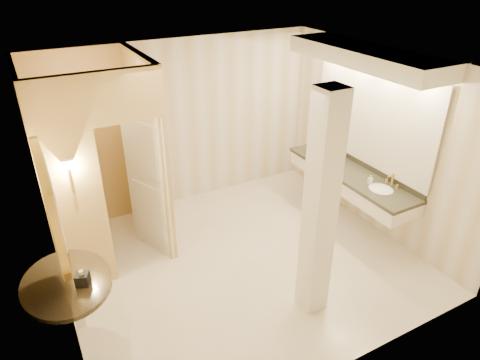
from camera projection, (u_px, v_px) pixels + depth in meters
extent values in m
plane|color=white|center=(242.00, 261.00, 5.95)|extent=(4.50, 4.50, 0.00)
plane|color=white|center=(242.00, 65.00, 4.68)|extent=(4.50, 4.50, 0.00)
cube|color=silver|center=(182.00, 125.00, 6.87)|extent=(4.50, 0.02, 2.70)
cube|color=silver|center=(350.00, 266.00, 3.76)|extent=(4.50, 0.02, 2.70)
cube|color=silver|center=(49.00, 223.00, 4.37)|extent=(0.02, 4.00, 2.70)
cube|color=silver|center=(377.00, 141.00, 6.26)|extent=(0.02, 4.00, 2.70)
cube|color=#F4DA7F|center=(149.00, 151.00, 5.95)|extent=(0.10, 1.50, 2.70)
cube|color=#F4DA7F|center=(74.00, 194.00, 4.90)|extent=(0.65, 0.10, 2.70)
cube|color=#F4DA7F|center=(125.00, 96.00, 4.71)|extent=(0.80, 0.10, 0.60)
cube|color=white|center=(148.00, 184.00, 5.73)|extent=(0.37, 0.75, 2.10)
cylinder|color=gold|center=(72.00, 181.00, 4.75)|extent=(0.03, 0.03, 0.30)
cone|color=white|center=(68.00, 165.00, 4.65)|extent=(0.14, 0.14, 0.14)
cube|color=white|center=(350.00, 180.00, 6.52)|extent=(0.60, 2.29, 0.24)
cube|color=black|center=(351.00, 173.00, 6.47)|extent=(0.64, 2.33, 0.05)
cube|color=black|center=(365.00, 165.00, 6.55)|extent=(0.03, 2.29, 0.10)
ellipsoid|color=white|center=(380.00, 192.00, 5.99)|extent=(0.40, 0.44, 0.15)
cylinder|color=gold|center=(392.00, 180.00, 6.02)|extent=(0.03, 0.03, 0.22)
ellipsoid|color=white|center=(325.00, 159.00, 6.96)|extent=(0.40, 0.44, 0.15)
cylinder|color=gold|center=(335.00, 149.00, 6.98)|extent=(0.03, 0.03, 0.22)
cube|color=white|center=(373.00, 116.00, 6.18)|extent=(0.03, 2.29, 1.40)
cube|color=white|center=(367.00, 56.00, 5.65)|extent=(0.75, 2.49, 0.22)
cylinder|color=black|center=(67.00, 283.00, 4.30)|extent=(1.10, 1.10, 0.05)
cube|color=white|center=(76.00, 304.00, 4.46)|extent=(0.10, 0.10, 0.60)
cylinder|color=gold|center=(51.00, 211.00, 3.91)|extent=(0.07, 1.10, 1.10)
cylinder|color=white|center=(56.00, 210.00, 3.93)|extent=(0.02, 0.88, 0.88)
cube|color=white|center=(320.00, 210.00, 4.59)|extent=(0.28, 0.28, 2.70)
cube|color=black|center=(83.00, 279.00, 4.23)|extent=(0.17, 0.17, 0.13)
imported|color=white|center=(78.00, 230.00, 5.94)|extent=(0.57, 0.82, 0.77)
imported|color=beige|center=(370.00, 180.00, 6.08)|extent=(0.07, 0.07, 0.13)
imported|color=silver|center=(342.00, 164.00, 6.56)|extent=(0.10, 0.10, 0.10)
imported|color=#C6B28C|center=(341.00, 158.00, 6.64)|extent=(0.08, 0.08, 0.18)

